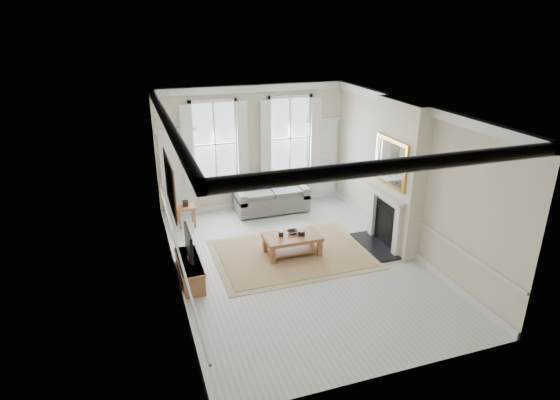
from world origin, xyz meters
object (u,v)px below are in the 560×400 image
object	(u,v)px
sofa	(270,198)
tv_stand	(190,271)
side_table	(186,210)
coffee_table	(292,239)

from	to	relation	value
sofa	tv_stand	world-z (taller)	sofa
sofa	side_table	xyz separation A→B (m)	(-2.37, -0.30, 0.07)
sofa	coffee_table	distance (m)	2.66
side_table	coffee_table	world-z (taller)	side_table
coffee_table	side_table	bearing A→B (deg)	131.46
sofa	coffee_table	bearing A→B (deg)	-96.90
tv_stand	side_table	bearing A→B (deg)	83.42
side_table	tv_stand	distance (m)	2.78
sofa	coffee_table	size ratio (longest dim) A/B	1.55
coffee_table	tv_stand	world-z (taller)	coffee_table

